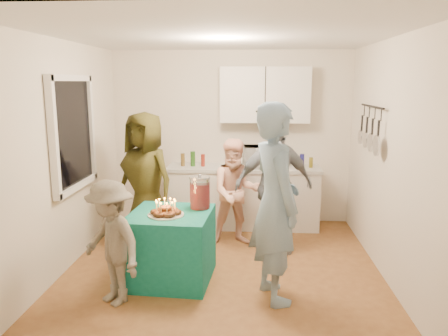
# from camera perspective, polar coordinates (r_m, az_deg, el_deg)

# --- Properties ---
(floor) EXTENTS (4.00, 4.00, 0.00)m
(floor) POSITION_cam_1_polar(r_m,az_deg,el_deg) (5.10, -0.27, -13.55)
(floor) COLOR brown
(floor) RESTS_ON ground
(ceiling) EXTENTS (4.00, 4.00, 0.00)m
(ceiling) POSITION_cam_1_polar(r_m,az_deg,el_deg) (4.66, -0.30, 16.90)
(ceiling) COLOR white
(ceiling) RESTS_ON floor
(back_wall) EXTENTS (3.60, 3.60, 0.00)m
(back_wall) POSITION_cam_1_polar(r_m,az_deg,el_deg) (6.69, 0.94, 4.00)
(back_wall) COLOR silver
(back_wall) RESTS_ON floor
(left_wall) EXTENTS (4.00, 4.00, 0.00)m
(left_wall) POSITION_cam_1_polar(r_m,az_deg,el_deg) (5.16, -20.65, 1.14)
(left_wall) COLOR silver
(left_wall) RESTS_ON floor
(right_wall) EXTENTS (4.00, 4.00, 0.00)m
(right_wall) POSITION_cam_1_polar(r_m,az_deg,el_deg) (4.92, 21.11, 0.66)
(right_wall) COLOR silver
(right_wall) RESTS_ON floor
(window_night) EXTENTS (0.04, 1.00, 1.20)m
(window_night) POSITION_cam_1_polar(r_m,az_deg,el_deg) (5.39, -19.24, 4.32)
(window_night) COLOR black
(window_night) RESTS_ON left_wall
(counter) EXTENTS (2.20, 0.58, 0.86)m
(counter) POSITION_cam_1_polar(r_m,az_deg,el_deg) (6.55, 2.53, -3.92)
(counter) COLOR white
(counter) RESTS_ON floor
(countertop) EXTENTS (2.24, 0.62, 0.05)m
(countertop) POSITION_cam_1_polar(r_m,az_deg,el_deg) (6.45, 2.57, -0.02)
(countertop) COLOR beige
(countertop) RESTS_ON counter
(upper_cabinet) EXTENTS (1.30, 0.30, 0.80)m
(upper_cabinet) POSITION_cam_1_polar(r_m,az_deg,el_deg) (6.48, 5.37, 9.49)
(upper_cabinet) COLOR white
(upper_cabinet) RESTS_ON back_wall
(pot_rack) EXTENTS (0.12, 1.00, 0.60)m
(pot_rack) POSITION_cam_1_polar(r_m,az_deg,el_deg) (5.53, 18.41, 5.05)
(pot_rack) COLOR black
(pot_rack) RESTS_ON right_wall
(microwave) EXTENTS (0.60, 0.44, 0.31)m
(microwave) POSITION_cam_1_polar(r_m,az_deg,el_deg) (6.42, 5.04, 1.51)
(microwave) COLOR white
(microwave) RESTS_ON countertop
(party_table) EXTENTS (0.91, 0.91, 0.76)m
(party_table) POSITION_cam_1_polar(r_m,az_deg,el_deg) (4.85, -6.92, -10.12)
(party_table) COLOR #106F61
(party_table) RESTS_ON floor
(donut_cake) EXTENTS (0.38, 0.38, 0.18)m
(donut_cake) POSITION_cam_1_polar(r_m,az_deg,el_deg) (4.61, -7.61, -5.10)
(donut_cake) COLOR #381C0C
(donut_cake) RESTS_ON party_table
(punch_jar) EXTENTS (0.22, 0.22, 0.34)m
(punch_jar) POSITION_cam_1_polar(r_m,az_deg,el_deg) (4.82, -3.17, -3.31)
(punch_jar) COLOR red
(punch_jar) RESTS_ON party_table
(man_birthday) EXTENTS (0.68, 0.83, 1.96)m
(man_birthday) POSITION_cam_1_polar(r_m,az_deg,el_deg) (4.27, 6.71, -4.60)
(man_birthday) COLOR #7B99B3
(man_birthday) RESTS_ON floor
(woman_back_left) EXTENTS (1.03, 0.90, 1.77)m
(woman_back_left) POSITION_cam_1_polar(r_m,az_deg,el_deg) (5.70, -10.21, -1.68)
(woman_back_left) COLOR #575218
(woman_back_left) RESTS_ON floor
(woman_back_center) EXTENTS (0.77, 0.65, 1.42)m
(woman_back_center) POSITION_cam_1_polar(r_m,az_deg,el_deg) (5.74, 1.59, -3.21)
(woman_back_center) COLOR #FF9E85
(woman_back_center) RESTS_ON floor
(woman_back_right) EXTENTS (1.09, 0.69, 1.72)m
(woman_back_right) POSITION_cam_1_polar(r_m,az_deg,el_deg) (5.50, 6.56, -2.30)
(woman_back_right) COLOR #101E35
(woman_back_right) RESTS_ON floor
(child_near_left) EXTENTS (0.91, 0.86, 1.23)m
(child_near_left) POSITION_cam_1_polar(r_m,az_deg,el_deg) (4.39, -14.53, -9.43)
(child_near_left) COLOR #60594D
(child_near_left) RESTS_ON floor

